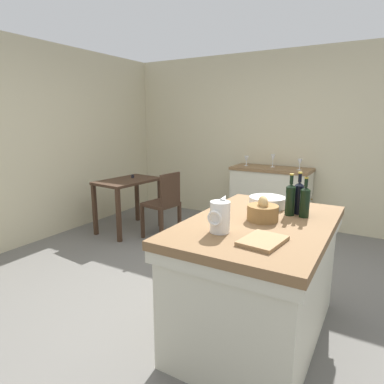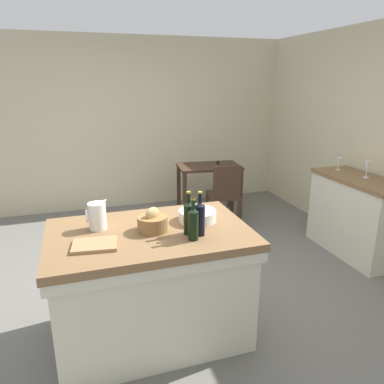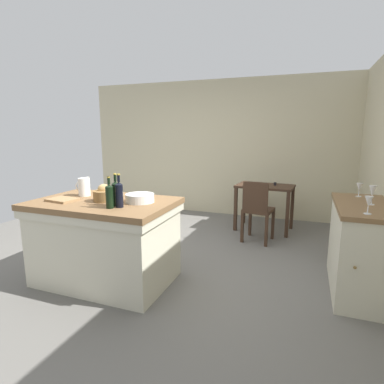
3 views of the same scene
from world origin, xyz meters
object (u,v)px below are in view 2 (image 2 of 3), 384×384
(wine_bottle_amber, at_px, (189,217))
(pitcher, at_px, (97,216))
(cutting_board, at_px, (95,245))
(bread_basket, at_px, (153,222))
(wine_bottle_green, at_px, (193,223))
(wooden_chair, at_px, (224,194))
(wine_glass_left, at_px, (367,166))
(side_cabinet, at_px, (356,216))
(wine_glass_middle, at_px, (339,162))
(writing_desk, at_px, (209,174))
(wine_bottle_dark, at_px, (200,218))
(island_table, at_px, (151,280))
(wash_bowl, at_px, (197,216))

(wine_bottle_amber, bearing_deg, pitcher, 154.91)
(cutting_board, bearing_deg, bread_basket, 18.84)
(bread_basket, distance_m, cutting_board, 0.45)
(wine_bottle_green, bearing_deg, wooden_chair, 61.83)
(wine_glass_left, bearing_deg, side_cabinet, -176.47)
(pitcher, bearing_deg, cutting_board, -97.76)
(wine_glass_left, height_order, wine_glass_middle, wine_glass_left)
(writing_desk, height_order, wooden_chair, wooden_chair)
(writing_desk, height_order, wine_bottle_dark, wine_bottle_dark)
(writing_desk, bearing_deg, island_table, -119.41)
(wash_bowl, xyz_separation_m, wine_glass_middle, (2.15, 1.02, 0.07))
(island_table, xyz_separation_m, wine_glass_middle, (2.55, 1.10, 0.53))
(bread_basket, relative_size, cutting_board, 0.76)
(wooden_chair, distance_m, cutting_board, 2.66)
(wine_bottle_dark, distance_m, wine_glass_middle, 2.56)
(island_table, xyz_separation_m, wine_glass_left, (2.61, 0.71, 0.56))
(writing_desk, relative_size, cutting_board, 3.26)
(wine_bottle_green, distance_m, wine_glass_left, 2.53)
(writing_desk, height_order, wine_glass_middle, wine_glass_middle)
(side_cabinet, xyz_separation_m, wine_bottle_amber, (-2.29, -0.84, 0.57))
(island_table, bearing_deg, wine_glass_middle, 23.27)
(island_table, xyz_separation_m, wash_bowl, (0.40, 0.08, 0.46))
(cutting_board, distance_m, wine_glass_left, 3.13)
(island_table, height_order, wine_glass_left, wine_glass_left)
(wine_bottle_green, bearing_deg, wine_glass_middle, 30.43)
(cutting_board, distance_m, wine_bottle_green, 0.68)
(pitcher, bearing_deg, wine_bottle_amber, -25.09)
(bread_basket, bearing_deg, pitcher, 157.62)
(wooden_chair, xyz_separation_m, wash_bowl, (-0.96, -1.72, 0.44))
(wine_bottle_amber, relative_size, wine_glass_left, 1.69)
(writing_desk, xyz_separation_m, wash_bowl, (-0.98, -2.37, 0.31))
(wine_bottle_dark, relative_size, wine_bottle_amber, 1.02)
(island_table, xyz_separation_m, writing_desk, (1.38, 2.44, 0.15))
(side_cabinet, height_order, wine_glass_middle, wine_glass_middle)
(wooden_chair, distance_m, wine_bottle_amber, 2.29)
(island_table, bearing_deg, wine_glass_left, 15.15)
(wine_bottle_amber, bearing_deg, writing_desk, 66.63)
(wooden_chair, distance_m, pitcher, 2.43)
(wine_bottle_green, xyz_separation_m, wine_glass_left, (2.35, 0.95, 0.02))
(side_cabinet, height_order, wash_bowl, wash_bowl)
(writing_desk, relative_size, wooden_chair, 1.03)
(writing_desk, bearing_deg, wine_glass_middle, -48.99)
(side_cabinet, xyz_separation_m, pitcher, (-2.91, -0.55, 0.54))
(wooden_chair, xyz_separation_m, bread_basket, (-1.33, -1.81, 0.46))
(island_table, bearing_deg, writing_desk, 60.59)
(side_cabinet, bearing_deg, cutting_board, -163.82)
(island_table, height_order, writing_desk, island_table)
(cutting_board, height_order, wine_bottle_dark, wine_bottle_dark)
(island_table, bearing_deg, wash_bowl, 10.98)
(wine_bottle_dark, height_order, wine_bottle_amber, wine_bottle_dark)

